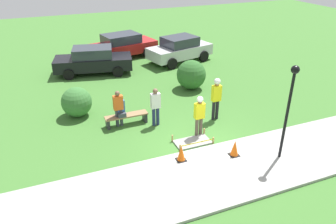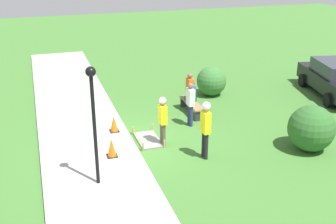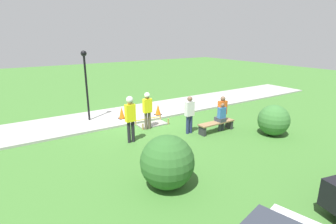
# 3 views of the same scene
# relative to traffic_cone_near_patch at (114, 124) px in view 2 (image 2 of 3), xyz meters

# --- Properties ---
(ground_plane) EXTENTS (60.00, 60.00, 0.00)m
(ground_plane) POSITION_rel_traffic_cone_near_patch_xyz_m (1.09, 0.47, -0.39)
(ground_plane) COLOR #3D702D
(sidewalk) EXTENTS (28.00, 3.16, 0.10)m
(sidewalk) POSITION_rel_traffic_cone_near_patch_xyz_m (1.09, -1.11, -0.34)
(sidewalk) COLOR #9E9E99
(sidewalk) RESTS_ON ground_plane
(wet_concrete_patch) EXTENTS (1.46, 0.80, 0.30)m
(wet_concrete_patch) POSITION_rel_traffic_cone_near_patch_xyz_m (0.96, 1.02, -0.36)
(wet_concrete_patch) COLOR gray
(wet_concrete_patch) RESTS_ON ground_plane
(traffic_cone_near_patch) EXTENTS (0.34, 0.34, 0.60)m
(traffic_cone_near_patch) POSITION_rel_traffic_cone_near_patch_xyz_m (0.00, 0.00, 0.00)
(traffic_cone_near_patch) COLOR black
(traffic_cone_near_patch) RESTS_ON sidewalk
(traffic_cone_far_patch) EXTENTS (0.34, 0.34, 0.62)m
(traffic_cone_far_patch) POSITION_rel_traffic_cone_near_patch_xyz_m (1.91, -0.45, 0.01)
(traffic_cone_far_patch) COLOR black
(traffic_cone_far_patch) RESTS_ON sidewalk
(park_bench) EXTENTS (1.85, 0.44, 0.46)m
(park_bench) POSITION_rel_traffic_cone_near_patch_xyz_m (-1.03, 3.44, -0.06)
(park_bench) COLOR #2D2D33
(park_bench) RESTS_ON ground_plane
(person_seated_on_bench) EXTENTS (0.36, 0.44, 0.89)m
(person_seated_on_bench) POSITION_rel_traffic_cone_near_patch_xyz_m (-1.25, 3.49, 0.42)
(person_seated_on_bench) COLOR #383D47
(person_seated_on_bench) RESTS_ON park_bench
(worker_supervisor) EXTENTS (0.40, 0.28, 1.94)m
(worker_supervisor) POSITION_rel_traffic_cone_near_patch_xyz_m (2.75, 2.44, 0.79)
(worker_supervisor) COLOR black
(worker_supervisor) RESTS_ON ground_plane
(worker_assistant) EXTENTS (0.40, 0.25, 1.75)m
(worker_assistant) POSITION_rel_traffic_cone_near_patch_xyz_m (1.41, 1.42, 0.65)
(worker_assistant) COLOR brown
(worker_assistant) RESTS_ON ground_plane
(bystander_in_orange_shirt) EXTENTS (0.40, 0.22, 1.62)m
(bystander_in_orange_shirt) POSITION_rel_traffic_cone_near_patch_xyz_m (-1.35, 3.45, 0.52)
(bystander_in_orange_shirt) COLOR #383D47
(bystander_in_orange_shirt) RESTS_ON ground_plane
(bystander_in_gray_shirt) EXTENTS (0.40, 0.22, 1.70)m
(bystander_in_gray_shirt) POSITION_rel_traffic_cone_near_patch_xyz_m (0.12, 2.92, 0.57)
(bystander_in_gray_shirt) COLOR navy
(bystander_in_gray_shirt) RESTS_ON ground_plane
(lamppost_near) EXTENTS (0.28, 0.28, 3.46)m
(lamppost_near) POSITION_rel_traffic_cone_near_patch_xyz_m (3.40, -1.14, 2.01)
(lamppost_near) COLOR black
(lamppost_near) RESTS_ON sidewalk
(parked_car_black) EXTENTS (4.80, 2.70, 1.59)m
(parked_car_black) POSITION_rel_traffic_cone_near_patch_xyz_m (-1.10, 10.41, 0.41)
(parked_car_black) COLOR black
(parked_car_black) RESTS_ON ground_plane
(shrub_rounded_near) EXTENTS (1.57, 1.57, 1.57)m
(shrub_rounded_near) POSITION_rel_traffic_cone_near_patch_xyz_m (3.29, 6.03, 0.39)
(shrub_rounded_near) COLOR #2D6028
(shrub_rounded_near) RESTS_ON ground_plane
(shrub_rounded_mid) EXTENTS (1.35, 1.35, 1.35)m
(shrub_rounded_mid) POSITION_rel_traffic_cone_near_patch_xyz_m (-2.86, 5.08, 0.28)
(shrub_rounded_mid) COLOR #387033
(shrub_rounded_mid) RESTS_ON ground_plane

